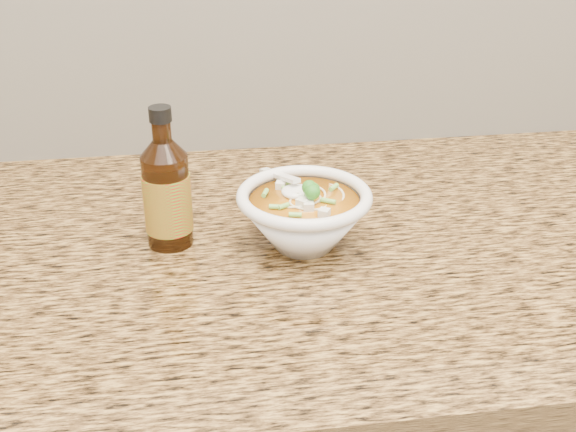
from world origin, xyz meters
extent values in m
cube|color=#A2773B|center=(0.00, 1.68, 0.88)|extent=(4.00, 0.68, 0.04)
cylinder|color=white|center=(-0.08, 1.65, 0.90)|extent=(0.07, 0.07, 0.01)
torus|color=white|center=(-0.08, 1.65, 0.97)|extent=(0.17, 0.17, 0.02)
torus|color=beige|center=(-0.07, 1.66, 0.96)|extent=(0.09, 0.09, 0.00)
torus|color=beige|center=(-0.07, 1.64, 0.96)|extent=(0.09, 0.09, 0.00)
torus|color=beige|center=(-0.07, 1.65, 0.96)|extent=(0.08, 0.08, 0.00)
torus|color=beige|center=(-0.09, 1.65, 0.96)|extent=(0.09, 0.09, 0.00)
torus|color=beige|center=(-0.07, 1.67, 0.96)|extent=(0.06, 0.06, 0.00)
torus|color=beige|center=(-0.08, 1.64, 0.96)|extent=(0.08, 0.08, 0.00)
torus|color=beige|center=(-0.09, 1.64, 0.95)|extent=(0.05, 0.05, 0.00)
torus|color=beige|center=(-0.09, 1.64, 0.95)|extent=(0.06, 0.06, 0.00)
torus|color=beige|center=(-0.08, 1.66, 0.95)|extent=(0.06, 0.06, 0.00)
torus|color=beige|center=(-0.08, 1.65, 0.95)|extent=(0.06, 0.06, 0.00)
cube|color=silver|center=(-0.10, 1.65, 0.97)|extent=(0.01, 0.01, 0.01)
cube|color=silver|center=(-0.07, 1.65, 0.97)|extent=(0.02, 0.02, 0.01)
cube|color=silver|center=(-0.05, 1.64, 0.97)|extent=(0.02, 0.02, 0.01)
cube|color=silver|center=(-0.10, 1.68, 0.97)|extent=(0.02, 0.02, 0.01)
cube|color=silver|center=(-0.11, 1.67, 0.97)|extent=(0.02, 0.02, 0.01)
cube|color=silver|center=(-0.11, 1.69, 0.97)|extent=(0.02, 0.02, 0.01)
ellipsoid|color=#196014|center=(-0.08, 1.64, 0.98)|extent=(0.03, 0.03, 0.03)
cylinder|color=#78C34B|center=(-0.10, 1.63, 0.97)|extent=(0.01, 0.02, 0.01)
cylinder|color=#78C34B|center=(-0.07, 1.69, 0.97)|extent=(0.02, 0.01, 0.01)
cylinder|color=#78C34B|center=(-0.08, 1.68, 0.97)|extent=(0.02, 0.02, 0.01)
cylinder|color=#78C34B|center=(-0.11, 1.69, 0.97)|extent=(0.02, 0.02, 0.01)
cylinder|color=#78C34B|center=(-0.04, 1.67, 0.97)|extent=(0.01, 0.02, 0.01)
cylinder|color=#78C34B|center=(-0.06, 1.68, 0.97)|extent=(0.01, 0.02, 0.01)
cylinder|color=#78C34B|center=(-0.13, 1.64, 0.97)|extent=(0.01, 0.02, 0.01)
cylinder|color=#78C34B|center=(-0.04, 1.68, 0.97)|extent=(0.01, 0.02, 0.01)
ellipsoid|color=white|center=(-0.09, 1.67, 0.97)|extent=(0.04, 0.04, 0.01)
cube|color=white|center=(-0.11, 1.71, 0.97)|extent=(0.04, 0.09, 0.02)
cylinder|color=#311706|center=(-0.25, 1.68, 0.96)|extent=(0.07, 0.07, 0.12)
cylinder|color=#311706|center=(-0.25, 1.68, 1.05)|extent=(0.03, 0.03, 0.02)
cylinder|color=black|center=(-0.25, 1.68, 1.07)|extent=(0.03, 0.03, 0.02)
cylinder|color=red|center=(-0.25, 1.68, 0.96)|extent=(0.08, 0.08, 0.07)
camera|label=1|loc=(-0.22, 0.88, 1.35)|focal=45.00mm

